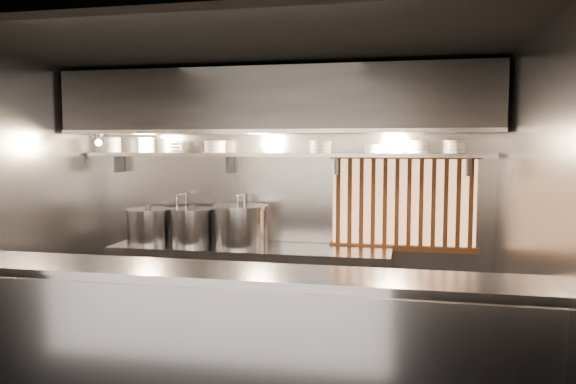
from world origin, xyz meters
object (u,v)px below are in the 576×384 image
at_px(heat_lamp, 97,137).
at_px(pendant_bulb, 269,147).
at_px(stock_pot_left, 149,226).
at_px(stock_pot_right, 241,225).
at_px(stock_pot_mid, 192,226).

bearing_deg(heat_lamp, pendant_bulb, 11.00).
bearing_deg(pendant_bulb, stock_pot_left, -177.17).
distance_m(heat_lamp, stock_pot_right, 1.79).
bearing_deg(stock_pot_right, stock_pot_left, -178.71).
bearing_deg(heat_lamp, stock_pot_right, 11.58).
relative_size(stock_pot_left, stock_pot_right, 0.82).
xyz_separation_m(pendant_bulb, stock_pot_mid, (-0.86, -0.05, -0.86)).
height_order(heat_lamp, stock_pot_right, heat_lamp).
distance_m(pendant_bulb, stock_pot_mid, 1.22).
relative_size(pendant_bulb, stock_pot_right, 0.25).
distance_m(stock_pot_left, stock_pot_right, 1.06).
xyz_separation_m(stock_pot_left, stock_pot_mid, (0.50, 0.02, 0.01)).
relative_size(stock_pot_mid, stock_pot_right, 0.82).
bearing_deg(stock_pot_mid, stock_pot_left, -177.61).
xyz_separation_m(heat_lamp, stock_pot_mid, (0.94, 0.30, -0.97)).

